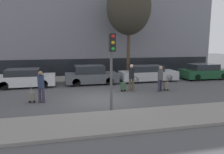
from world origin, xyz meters
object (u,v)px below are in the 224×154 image
Objects in this scene: parked_car_2 at (148,74)px; pedestrian_center at (131,76)px; trolley_left at (32,96)px; trolley_center at (123,86)px; pedestrian_left at (41,85)px; traffic_light at (112,57)px; parked_car_3 at (204,72)px; parked_car_1 at (91,75)px; bare_tree_near_crossing at (129,7)px; pedestrian_right at (160,77)px; trolley_right at (166,85)px; parked_car_0 at (25,78)px.

parked_car_2 is 4.03m from pedestrian_center.
trolley_left is 5.72m from trolley_center.
pedestrian_left is (-8.05, -4.68, 0.36)m from parked_car_2.
traffic_light is (-4.75, -7.05, 1.95)m from parked_car_2.
traffic_light is at bearing -113.55° from trolley_center.
pedestrian_center is (-7.68, -3.02, 0.39)m from parked_car_3.
trolley_center is at bearing -60.66° from parked_car_1.
trolley_center reaches higher than trolley_left.
pedestrian_center is 0.21× the size of bare_tree_near_crossing.
pedestrian_center is at bearing -128.33° from parked_car_2.
pedestrian_center is 7.36m from bare_tree_near_crossing.
parked_car_1 is 7.21m from traffic_light.
parked_car_1 is 0.85× the size of parked_car_2.
pedestrian_center is (5.57, 1.54, 0.04)m from pedestrian_left.
parked_car_3 is (5.19, -0.13, 0.01)m from parked_car_2.
traffic_light is at bearing -115.30° from pedestrian_center.
pedestrian_right is at bearing -85.92° from bare_tree_near_crossing.
parked_car_3 is (9.91, -0.04, -0.04)m from parked_car_1.
trolley_left is at bearing 146.44° from traffic_light.
pedestrian_right is at bearing 25.55° from pedestrian_left.
parked_car_2 is 5.95m from bare_tree_near_crossing.
trolley_right is at bearing -80.37° from bare_tree_near_crossing.
parked_car_0 is at bearing 160.94° from pedestrian_center.
parked_car_0 is 1.01× the size of parked_car_3.
trolley_left is (0.93, -4.49, -0.28)m from parked_car_0.
parked_car_0 is 4.59m from trolley_left.
pedestrian_right is at bearing -22.54° from parked_car_0.
parked_car_3 is 3.60× the size of trolley_center.
parked_car_1 is 2.23× the size of pedestrian_center.
parked_car_3 reaches higher than trolley_center.
parked_car_3 reaches higher than parked_car_0.
parked_car_1 is 4.73m from parked_car_2.
pedestrian_center is 1.58× the size of trolley_center.
trolley_center is 2.91m from trolley_right.
trolley_right is 0.13× the size of bare_tree_near_crossing.
trolley_left is at bearing -139.18° from bare_tree_near_crossing.
trolley_center is 0.31× the size of traffic_light.
traffic_light reaches higher than parked_car_3.
pedestrian_center is 0.86m from trolley_center.
parked_car_2 reaches higher than trolley_center.
parked_car_0 is 7.69m from pedestrian_center.
pedestrian_center is (7.02, -3.12, 0.40)m from parked_car_0.
parked_car_3 is at bearing 36.86° from pedestrian_left.
pedestrian_center reaches higher than parked_car_3.
trolley_right is (0.53, 0.15, -0.61)m from pedestrian_right.
parked_car_1 is at bearing -178.92° from parked_car_2.
trolley_left is at bearing -131.04° from parked_car_1.
parked_car_1 is at bearing -0.75° from parked_car_0.
trolley_left is 0.98× the size of trolley_center.
pedestrian_center is 4.77m from traffic_light.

